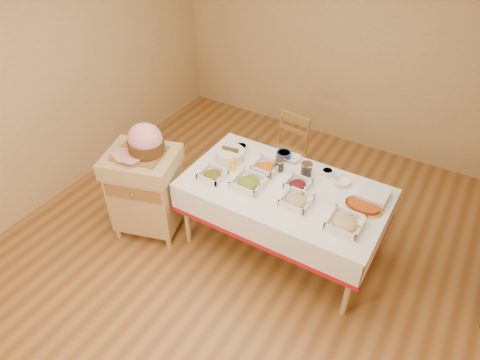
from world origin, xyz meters
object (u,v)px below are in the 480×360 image
at_px(mustard_bottle, 233,164).
at_px(brass_platter, 364,206).
at_px(dining_table, 284,201).
at_px(plate_stack, 374,195).
at_px(bread_basket, 230,155).
at_px(ham_on_board, 144,142).
at_px(preserve_jar_left, 279,166).
at_px(preserve_jar_right, 306,170).
at_px(dining_chair, 285,153).
at_px(butcher_cart, 146,188).

height_order(mustard_bottle, brass_platter, mustard_bottle).
xyz_separation_m(dining_table, plate_stack, (0.72, 0.26, 0.20)).
distance_m(bread_basket, brass_platter, 1.34).
height_order(dining_table, ham_on_board, ham_on_board).
distance_m(preserve_jar_left, brass_platter, 0.86).
bearing_deg(ham_on_board, plate_stack, 19.29).
relative_size(preserve_jar_right, mustard_bottle, 0.85).
xyz_separation_m(ham_on_board, brass_platter, (1.92, 0.52, -0.28)).
distance_m(dining_chair, plate_stack, 1.32).
relative_size(mustard_bottle, plate_stack, 0.66).
bearing_deg(preserve_jar_left, plate_stack, 3.78).
bearing_deg(preserve_jar_left, mustard_bottle, -148.39).
relative_size(butcher_cart, plate_stack, 3.79).
distance_m(dining_table, ham_on_board, 1.38).
xyz_separation_m(butcher_cart, plate_stack, (1.99, 0.72, 0.27)).
height_order(preserve_jar_right, plate_stack, preserve_jar_right).
relative_size(dining_table, mustard_bottle, 11.34).
xyz_separation_m(dining_chair, brass_platter, (1.10, -0.77, 0.31)).
height_order(dining_table, dining_chair, dining_chair).
height_order(dining_table, preserve_jar_right, preserve_jar_right).
height_order(dining_chair, ham_on_board, ham_on_board).
xyz_separation_m(butcher_cart, preserve_jar_left, (1.11, 0.66, 0.28)).
distance_m(dining_table, plate_stack, 0.79).
bearing_deg(butcher_cart, preserve_jar_right, 27.57).
xyz_separation_m(ham_on_board, preserve_jar_right, (1.32, 0.67, -0.24)).
bearing_deg(mustard_bottle, plate_stack, 12.89).
bearing_deg(plate_stack, mustard_bottle, -167.11).
height_order(bread_basket, plate_stack, bread_basket).
distance_m(preserve_jar_left, preserve_jar_right, 0.26).
bearing_deg(bread_basket, preserve_jar_left, 10.51).
bearing_deg(bread_basket, dining_table, -9.82).
xyz_separation_m(butcher_cart, mustard_bottle, (0.74, 0.43, 0.30)).
relative_size(preserve_jar_left, brass_platter, 0.35).
height_order(ham_on_board, bread_basket, ham_on_board).
bearing_deg(mustard_bottle, preserve_jar_right, 24.21).
height_order(preserve_jar_left, preserve_jar_right, preserve_jar_right).
xyz_separation_m(butcher_cart, dining_chair, (0.87, 1.32, -0.06)).
relative_size(dining_chair, ham_on_board, 1.93).
bearing_deg(plate_stack, butcher_cart, -160.18).
xyz_separation_m(butcher_cart, preserve_jar_right, (1.36, 0.71, 0.29)).
height_order(butcher_cart, dining_chair, butcher_cart).
relative_size(butcher_cart, ham_on_board, 1.98).
bearing_deg(butcher_cart, preserve_jar_left, 30.70).
height_order(dining_chair, plate_stack, dining_chair).
distance_m(butcher_cart, preserve_jar_left, 1.32).
xyz_separation_m(dining_table, bread_basket, (-0.65, 0.11, 0.21)).
bearing_deg(preserve_jar_right, mustard_bottle, -155.79).
height_order(butcher_cart, plate_stack, butcher_cart).
xyz_separation_m(dining_table, preserve_jar_left, (-0.16, 0.20, 0.21)).
xyz_separation_m(butcher_cart, brass_platter, (1.97, 0.55, 0.25)).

